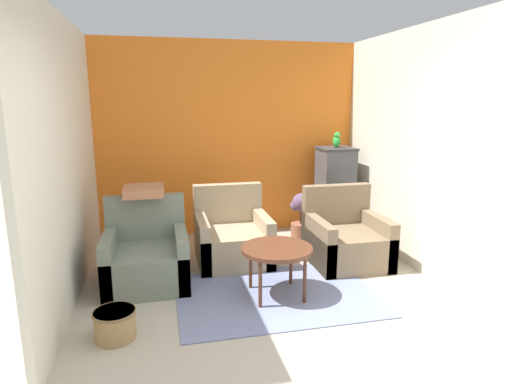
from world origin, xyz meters
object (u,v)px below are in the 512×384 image
at_px(armchair_middle, 232,239).
at_px(parrot, 337,140).
at_px(potted_plant, 301,215).
at_px(wicker_basket, 115,323).
at_px(birdcage, 335,191).
at_px(coffee_table, 277,252).
at_px(armchair_left, 147,258).
at_px(armchair_right, 345,240).

relative_size(armchair_middle, parrot, 4.04).
xyz_separation_m(potted_plant, wicker_basket, (-2.30, -2.09, -0.21)).
height_order(birdcage, parrot, parrot).
height_order(potted_plant, wicker_basket, potted_plant).
distance_m(coffee_table, potted_plant, 1.82).
bearing_deg(potted_plant, armchair_middle, -150.89).
height_order(armchair_left, parrot, parrot).
bearing_deg(wicker_basket, armchair_middle, 50.53).
relative_size(armchair_left, parrot, 4.04).
bearing_deg(armchair_right, potted_plant, 104.02).
height_order(armchair_left, birdcage, birdcage).
height_order(armchair_left, wicker_basket, armchair_left).
xyz_separation_m(birdcage, parrot, (-0.00, 0.00, 0.73)).
xyz_separation_m(coffee_table, potted_plant, (0.81, 1.63, -0.12)).
xyz_separation_m(coffee_table, armchair_right, (1.04, 0.68, -0.19)).
distance_m(parrot, wicker_basket, 3.84).
bearing_deg(parrot, armchair_left, -155.68).
distance_m(birdcage, wicker_basket, 3.67).
height_order(armchair_right, potted_plant, armchair_right).
distance_m(armchair_middle, wicker_basket, 1.94).
distance_m(armchair_middle, parrot, 2.10).
height_order(birdcage, wicker_basket, birdcage).
xyz_separation_m(birdcage, wicker_basket, (-2.86, -2.25, -0.50)).
relative_size(armchair_right, wicker_basket, 2.59).
distance_m(coffee_table, birdcage, 2.26).
xyz_separation_m(armchair_left, birdcage, (2.63, 1.18, 0.35)).
bearing_deg(potted_plant, armchair_right, -75.98).
bearing_deg(wicker_basket, armchair_left, 77.53).
bearing_deg(parrot, birdcage, -90.00).
xyz_separation_m(armchair_right, potted_plant, (-0.24, 0.95, 0.07)).
relative_size(armchair_left, potted_plant, 1.36).
height_order(armchair_middle, potted_plant, armchair_middle).
distance_m(parrot, potted_plant, 1.17).
height_order(coffee_table, armchair_right, armchair_right).
relative_size(armchair_right, potted_plant, 1.36).
xyz_separation_m(armchair_middle, parrot, (1.63, 0.76, 1.08)).
bearing_deg(potted_plant, parrot, 15.98).
xyz_separation_m(armchair_middle, wicker_basket, (-1.23, -1.49, -0.14)).
xyz_separation_m(coffee_table, birdcage, (1.36, 1.79, 0.17)).
xyz_separation_m(armchair_right, birdcage, (0.32, 1.11, 0.35)).
relative_size(armchair_middle, birdcage, 0.71).
distance_m(armchair_right, wicker_basket, 2.79).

